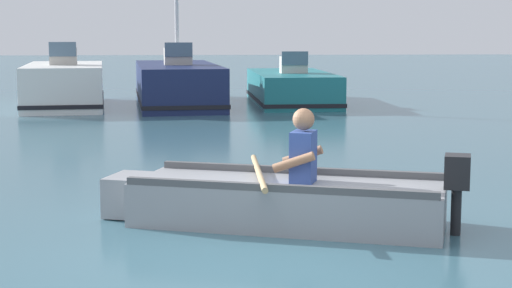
% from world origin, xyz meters
% --- Properties ---
extents(ground_plane, '(120.00, 120.00, 0.00)m').
position_xyz_m(ground_plane, '(0.00, 0.00, 0.00)').
color(ground_plane, '#386070').
extents(rowboat_with_person, '(3.65, 2.27, 1.19)m').
position_xyz_m(rowboat_with_person, '(0.32, 1.34, 0.25)').
color(rowboat_with_person, gray).
rests_on(rowboat_with_person, ground).
extents(moored_boat_white, '(2.48, 4.85, 1.67)m').
position_xyz_m(moored_boat_white, '(-4.00, 14.60, 0.53)').
color(moored_boat_white, white).
rests_on(moored_boat_white, ground).
extents(moored_boat_navy, '(2.64, 6.12, 4.81)m').
position_xyz_m(moored_boat_navy, '(-1.12, 14.98, 0.52)').
color(moored_boat_navy, '#19234C').
rests_on(moored_boat_navy, ground).
extents(moored_boat_teal, '(2.16, 5.10, 1.42)m').
position_xyz_m(moored_boat_teal, '(1.96, 15.19, 0.40)').
color(moored_boat_teal, '#1E727A').
rests_on(moored_boat_teal, ground).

